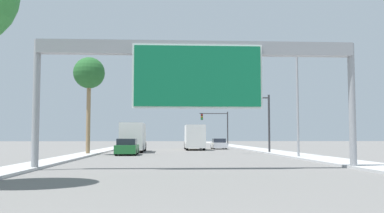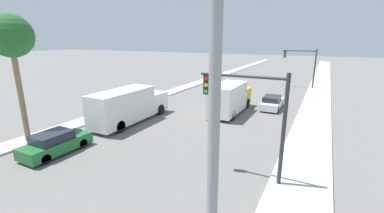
{
  "view_description": "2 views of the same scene",
  "coord_description": "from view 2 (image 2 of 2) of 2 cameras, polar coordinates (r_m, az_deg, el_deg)",
  "views": [
    {
      "loc": [
        -1.47,
        -4.0,
        1.68
      ],
      "look_at": [
        0.0,
        23.02,
        3.59
      ],
      "focal_mm": 40.0,
      "sensor_mm": 36.0,
      "label": 1
    },
    {
      "loc": [
        9.97,
        25.49,
        7.37
      ],
      "look_at": [
        1.91,
        40.98,
        2.73
      ],
      "focal_mm": 24.0,
      "sensor_mm": 36.0,
      "label": 2
    }
  ],
  "objects": [
    {
      "name": "truck_box_secondary",
      "position": [
        26.12,
        8.43,
        1.89
      ],
      "size": [
        2.32,
        7.64,
        3.09
      ],
      "color": "yellow",
      "rests_on": "ground"
    },
    {
      "name": "car_near_right",
      "position": [
        29.04,
        17.36,
        0.84
      ],
      "size": [
        1.82,
        4.54,
        1.41
      ],
      "color": "silver",
      "rests_on": "ground"
    },
    {
      "name": "median_strip_left",
      "position": [
        40.05,
        -1.31,
        4.37
      ],
      "size": [
        2.0,
        120.0,
        0.15
      ],
      "color": "#B3B3B3",
      "rests_on": "ground"
    },
    {
      "name": "sidewalk_right",
      "position": [
        35.28,
        26.07,
        1.4
      ],
      "size": [
        3.0,
        120.0,
        0.15
      ],
      "color": "#B3B3B3",
      "rests_on": "ground"
    },
    {
      "name": "palm_tree_background",
      "position": [
        21.32,
        -35.3,
        12.3
      ],
      "size": [
        2.88,
        2.88,
        8.99
      ],
      "color": "#8C704C",
      "rests_on": "ground"
    },
    {
      "name": "street_lamp_right",
      "position": [
        4.43,
        -0.05,
        -17.31
      ],
      "size": [
        2.84,
        0.28,
        8.4
      ],
      "color": "gray",
      "rests_on": "ground"
    },
    {
      "name": "truck_box_primary",
      "position": [
        23.59,
        -13.8,
        0.21
      ],
      "size": [
        2.33,
        8.68,
        3.08
      ],
      "color": "white",
      "rests_on": "ground"
    },
    {
      "name": "traffic_light_mid_block",
      "position": [
        42.75,
        23.58,
        9.15
      ],
      "size": [
        4.86,
        0.32,
        5.88
      ],
      "color": "#2D2D30",
      "rests_on": "ground"
    },
    {
      "name": "traffic_light_near_intersection",
      "position": [
        13.3,
        13.67,
        -0.36
      ],
      "size": [
        4.56,
        0.32,
        5.84
      ],
      "color": "#2D2D30",
      "rests_on": "ground"
    },
    {
      "name": "car_near_center",
      "position": [
        19.27,
        -28.07,
        -7.22
      ],
      "size": [
        1.87,
        4.38,
        1.49
      ],
      "color": "#1E662D",
      "rests_on": "ground"
    }
  ]
}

